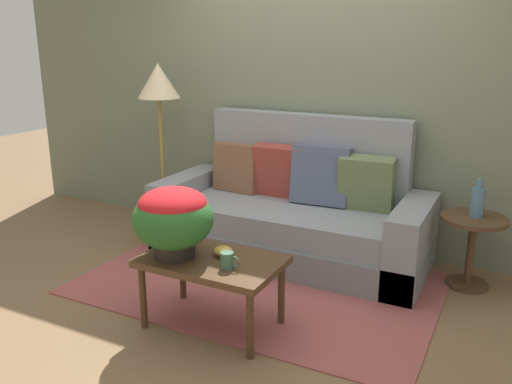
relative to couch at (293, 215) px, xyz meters
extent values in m
plane|color=brown|center=(0.00, -0.79, -0.35)|extent=(14.00, 14.00, 0.00)
cube|color=slate|center=(0.00, 0.46, 1.10)|extent=(6.40, 0.12, 2.91)
cube|color=#994C47|center=(0.00, -0.64, -0.35)|extent=(2.54, 1.62, 0.01)
cube|color=slate|center=(0.00, -0.08, -0.23)|extent=(2.20, 0.89, 0.25)
cube|color=gray|center=(0.00, -0.10, 0.00)|extent=(1.73, 0.80, 0.20)
cube|color=gray|center=(0.00, 0.28, 0.33)|extent=(1.73, 0.16, 0.92)
cube|color=gray|center=(-0.99, -0.08, -0.05)|extent=(0.23, 0.89, 0.60)
cube|color=gray|center=(0.98, -0.08, -0.05)|extent=(0.23, 0.89, 0.60)
cube|color=brown|center=(-0.60, 0.13, 0.31)|extent=(0.43, 0.20, 0.42)
cube|color=#607047|center=(0.57, 0.12, 0.31)|extent=(0.43, 0.24, 0.44)
cube|color=#93382D|center=(-0.19, 0.13, 0.32)|extent=(0.44, 0.20, 0.45)
cube|color=#4C5670|center=(0.19, 0.12, 0.33)|extent=(0.48, 0.26, 0.49)
cylinder|color=#442D1B|center=(-0.37, -1.50, -0.14)|extent=(0.04, 0.04, 0.42)
cylinder|color=#442D1B|center=(0.38, -1.50, -0.14)|extent=(0.04, 0.04, 0.42)
cylinder|color=#442D1B|center=(-0.37, -1.07, -0.14)|extent=(0.04, 0.04, 0.42)
cylinder|color=#442D1B|center=(0.38, -1.07, -0.14)|extent=(0.04, 0.04, 0.42)
cube|color=#4C331E|center=(0.01, -1.29, 0.09)|extent=(0.85, 0.53, 0.04)
cylinder|color=#4C331E|center=(1.38, 0.04, -0.34)|extent=(0.30, 0.30, 0.03)
cylinder|color=#4C331E|center=(1.38, 0.04, -0.09)|extent=(0.06, 0.06, 0.48)
cylinder|color=#4C331E|center=(1.38, 0.04, 0.17)|extent=(0.46, 0.46, 0.03)
cylinder|color=olive|center=(-1.32, 0.03, -0.34)|extent=(0.32, 0.32, 0.03)
cylinder|color=olive|center=(-1.32, 0.03, 0.28)|extent=(0.03, 0.03, 1.21)
cone|color=beige|center=(-1.32, 0.03, 1.04)|extent=(0.38, 0.38, 0.30)
cylinder|color=black|center=(-0.21, -1.36, 0.17)|extent=(0.26, 0.26, 0.12)
ellipsoid|color=#286028|center=(-0.21, -1.36, 0.35)|extent=(0.49, 0.49, 0.37)
ellipsoid|color=red|center=(-0.21, -1.36, 0.44)|extent=(0.42, 0.42, 0.20)
cylinder|color=#3D664C|center=(0.16, -1.37, 0.16)|extent=(0.08, 0.08, 0.10)
torus|color=#3D664C|center=(0.22, -1.37, 0.16)|extent=(0.07, 0.01, 0.07)
cylinder|color=gold|center=(0.05, -1.22, 0.12)|extent=(0.05, 0.05, 0.02)
ellipsoid|color=gold|center=(0.05, -1.22, 0.14)|extent=(0.12, 0.12, 0.05)
cylinder|color=slate|center=(1.38, 0.06, 0.28)|extent=(0.09, 0.09, 0.21)
cylinder|color=slate|center=(1.38, 0.06, 0.42)|extent=(0.04, 0.04, 0.07)
camera|label=1|loc=(1.62, -3.86, 1.41)|focal=37.52mm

